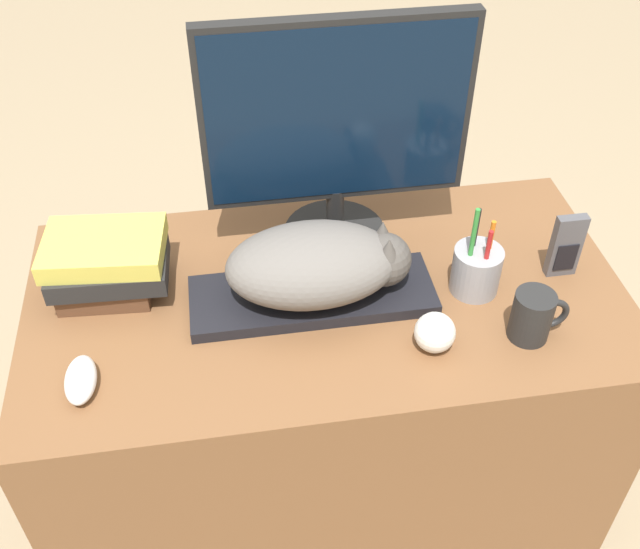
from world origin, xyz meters
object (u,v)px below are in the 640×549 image
(keyboard, at_px, (312,296))
(book_stack, at_px, (106,264))
(computer_mouse, at_px, (81,380))
(phone, at_px, (566,246))
(coffee_mug, at_px, (533,316))
(monitor, at_px, (337,125))
(cat, at_px, (321,263))
(pen_cup, at_px, (476,269))
(baseball, at_px, (435,332))

(keyboard, xyz_separation_m, book_stack, (-0.37, 0.09, 0.05))
(computer_mouse, height_order, phone, phone)
(computer_mouse, xyz_separation_m, book_stack, (0.04, 0.24, 0.05))
(keyboard, xyz_separation_m, coffee_mug, (0.37, -0.15, 0.04))
(computer_mouse, bearing_deg, phone, 9.48)
(monitor, bearing_deg, keyboard, -112.08)
(monitor, relative_size, phone, 3.72)
(monitor, xyz_separation_m, book_stack, (-0.45, -0.09, -0.20))
(cat, bearing_deg, phone, 0.35)
(cat, distance_m, pen_cup, 0.30)
(keyboard, bearing_deg, book_stack, 166.41)
(cat, bearing_deg, keyboard, 180.00)
(book_stack, bearing_deg, monitor, 11.87)
(coffee_mug, xyz_separation_m, baseball, (-0.18, -0.00, -0.01))
(baseball, bearing_deg, monitor, 109.38)
(pen_cup, bearing_deg, coffee_mug, -65.54)
(keyboard, relative_size, cat, 1.34)
(pen_cup, relative_size, phone, 1.44)
(cat, bearing_deg, pen_cup, -2.89)
(cat, bearing_deg, baseball, -40.36)
(coffee_mug, height_order, pen_cup, pen_cup)
(cat, xyz_separation_m, computer_mouse, (-0.43, -0.15, -0.07))
(coffee_mug, bearing_deg, pen_cup, 114.46)
(coffee_mug, distance_m, phone, 0.19)
(computer_mouse, relative_size, coffee_mug, 1.00)
(baseball, bearing_deg, pen_cup, 49.29)
(pen_cup, bearing_deg, baseball, -130.71)
(cat, distance_m, phone, 0.47)
(computer_mouse, height_order, coffee_mug, coffee_mug)
(coffee_mug, height_order, baseball, coffee_mug)
(cat, height_order, book_stack, cat)
(baseball, relative_size, book_stack, 0.31)
(keyboard, distance_m, pen_cup, 0.31)
(monitor, bearing_deg, phone, -23.65)
(keyboard, bearing_deg, monitor, 67.92)
(coffee_mug, xyz_separation_m, phone, (0.12, 0.15, 0.02))
(computer_mouse, distance_m, pen_cup, 0.73)
(pen_cup, relative_size, baseball, 2.70)
(keyboard, relative_size, book_stack, 1.97)
(monitor, xyz_separation_m, coffee_mug, (0.30, -0.33, -0.21))
(book_stack, bearing_deg, computer_mouse, -98.99)
(phone, height_order, book_stack, phone)
(phone, bearing_deg, baseball, -152.73)
(coffee_mug, bearing_deg, computer_mouse, 179.90)
(keyboard, height_order, baseball, baseball)
(coffee_mug, bearing_deg, monitor, 131.53)
(keyboard, bearing_deg, phone, 0.34)
(baseball, height_order, phone, phone)
(computer_mouse, relative_size, baseball, 1.46)
(keyboard, bearing_deg, pen_cup, -2.74)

